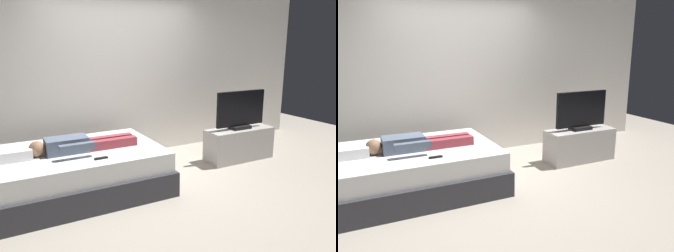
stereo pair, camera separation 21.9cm
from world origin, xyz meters
TOP-DOWN VIEW (x-y plane):
  - ground_plane at (0.00, 0.00)m, footprint 10.00×10.00m
  - back_wall at (0.40, 1.49)m, footprint 6.40×0.10m
  - bed at (-0.99, 0.35)m, footprint 2.09×1.44m
  - pillow at (-1.72, 0.35)m, footprint 0.48×0.34m
  - person at (-0.97, 0.29)m, footprint 1.26×0.46m
  - remote at (-0.81, -0.12)m, footprint 0.15×0.04m
  - tv_stand at (1.56, 0.36)m, footprint 1.10×0.40m
  - tv at (1.56, 0.36)m, footprint 0.88×0.20m

SIDE VIEW (x-z plane):
  - ground_plane at x=0.00m, z-range 0.00..0.00m
  - tv_stand at x=1.56m, z-range 0.00..0.50m
  - bed at x=-0.99m, z-range -0.01..0.53m
  - remote at x=-0.81m, z-range 0.54..0.56m
  - pillow at x=-1.72m, z-range 0.54..0.66m
  - person at x=-0.97m, z-range 0.53..0.71m
  - tv at x=1.56m, z-range 0.49..1.08m
  - back_wall at x=0.40m, z-range 0.00..2.80m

